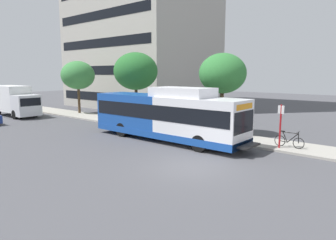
{
  "coord_description": "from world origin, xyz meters",
  "views": [
    {
      "loc": [
        -11.57,
        -8.28,
        4.5
      ],
      "look_at": [
        2.89,
        3.94,
        1.6
      ],
      "focal_mm": 32.13,
      "sensor_mm": 36.0,
      "label": 1
    }
  ],
  "objects_px": {
    "street_tree_mid_block": "(136,71)",
    "box_truck_background": "(15,100)",
    "street_tree_far_block": "(78,75)",
    "street_tree_near_stop": "(223,74)",
    "transit_bus": "(166,116)",
    "bus_stop_sign_pole": "(280,123)",
    "bicycle_parked": "(289,141)"
  },
  "relations": [
    {
      "from": "street_tree_mid_block",
      "to": "street_tree_near_stop",
      "type": "bearing_deg",
      "value": -88.6
    },
    {
      "from": "transit_bus",
      "to": "street_tree_near_stop",
      "type": "height_order",
      "value": "street_tree_near_stop"
    },
    {
      "from": "bus_stop_sign_pole",
      "to": "street_tree_near_stop",
      "type": "relative_size",
      "value": 0.44
    },
    {
      "from": "street_tree_near_stop",
      "to": "street_tree_far_block",
      "type": "xyz_separation_m",
      "value": [
        -0.08,
        18.28,
        -0.17
      ]
    },
    {
      "from": "bus_stop_sign_pole",
      "to": "street_tree_mid_block",
      "type": "relative_size",
      "value": 0.41
    },
    {
      "from": "box_truck_background",
      "to": "bus_stop_sign_pole",
      "type": "bearing_deg",
      "value": -82.12
    },
    {
      "from": "bicycle_parked",
      "to": "street_tree_mid_block",
      "type": "distance_m",
      "value": 14.91
    },
    {
      "from": "box_truck_background",
      "to": "transit_bus",
      "type": "bearing_deg",
      "value": -85.91
    },
    {
      "from": "street_tree_mid_block",
      "to": "box_truck_background",
      "type": "distance_m",
      "value": 14.55
    },
    {
      "from": "street_tree_near_stop",
      "to": "street_tree_mid_block",
      "type": "height_order",
      "value": "street_tree_mid_block"
    },
    {
      "from": "transit_bus",
      "to": "bicycle_parked",
      "type": "height_order",
      "value": "transit_bus"
    },
    {
      "from": "street_tree_mid_block",
      "to": "box_truck_background",
      "type": "relative_size",
      "value": 0.9
    },
    {
      "from": "transit_bus",
      "to": "street_tree_far_block",
      "type": "height_order",
      "value": "street_tree_far_block"
    },
    {
      "from": "street_tree_mid_block",
      "to": "box_truck_background",
      "type": "bearing_deg",
      "value": 111.83
    },
    {
      "from": "street_tree_near_stop",
      "to": "transit_bus",
      "type": "bearing_deg",
      "value": 154.76
    },
    {
      "from": "transit_bus",
      "to": "bus_stop_sign_pole",
      "type": "height_order",
      "value": "transit_bus"
    },
    {
      "from": "bicycle_parked",
      "to": "box_truck_background",
      "type": "xyz_separation_m",
      "value": [
        -4.22,
        27.48,
        1.18
      ]
    },
    {
      "from": "bus_stop_sign_pole",
      "to": "street_tree_far_block",
      "type": "height_order",
      "value": "street_tree_far_block"
    },
    {
      "from": "street_tree_mid_block",
      "to": "street_tree_far_block",
      "type": "height_order",
      "value": "street_tree_mid_block"
    },
    {
      "from": "bicycle_parked",
      "to": "street_tree_mid_block",
      "type": "relative_size",
      "value": 0.28
    },
    {
      "from": "bicycle_parked",
      "to": "street_tree_mid_block",
      "type": "bearing_deg",
      "value": 85.69
    },
    {
      "from": "street_tree_near_stop",
      "to": "street_tree_far_block",
      "type": "bearing_deg",
      "value": 90.26
    },
    {
      "from": "bus_stop_sign_pole",
      "to": "street_tree_far_block",
      "type": "distance_m",
      "value": 23.5
    },
    {
      "from": "street_tree_far_block",
      "to": "street_tree_near_stop",
      "type": "bearing_deg",
      "value": -89.74
    },
    {
      "from": "transit_bus",
      "to": "box_truck_background",
      "type": "distance_m",
      "value": 20.2
    },
    {
      "from": "transit_bus",
      "to": "bus_stop_sign_pole",
      "type": "distance_m",
      "value": 7.29
    },
    {
      "from": "street_tree_near_stop",
      "to": "street_tree_far_block",
      "type": "height_order",
      "value": "street_tree_near_stop"
    },
    {
      "from": "bus_stop_sign_pole",
      "to": "street_tree_near_stop",
      "type": "distance_m",
      "value": 6.04
    },
    {
      "from": "street_tree_near_stop",
      "to": "box_truck_background",
      "type": "bearing_deg",
      "value": 104.02
    },
    {
      "from": "bus_stop_sign_pole",
      "to": "box_truck_background",
      "type": "distance_m",
      "value": 27.33
    },
    {
      "from": "bus_stop_sign_pole",
      "to": "street_tree_near_stop",
      "type": "height_order",
      "value": "street_tree_near_stop"
    },
    {
      "from": "bus_stop_sign_pole",
      "to": "street_tree_mid_block",
      "type": "bearing_deg",
      "value": 83.62
    }
  ]
}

